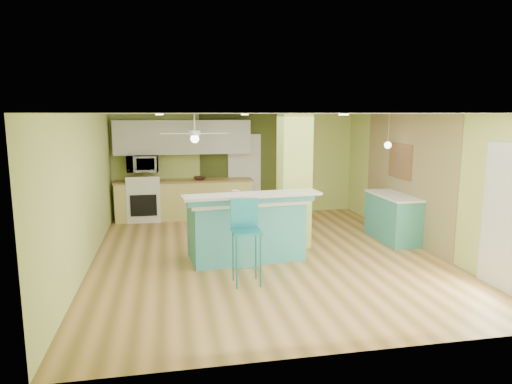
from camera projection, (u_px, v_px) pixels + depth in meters
floor at (266, 255)px, 8.18m from camera, size 6.00×7.00×0.01m
ceiling at (266, 113)px, 7.75m from camera, size 6.00×7.00×0.01m
wall_back at (236, 165)px, 11.36m from camera, size 6.00×0.01×2.50m
wall_front at (340, 239)px, 4.57m from camera, size 6.00×0.01×2.50m
wall_left at (85, 191)px, 7.40m from camera, size 0.01×7.00×2.50m
wall_right at (423, 181)px, 8.53m from camera, size 0.01×7.00×2.50m
wood_panel at (405, 177)px, 9.11m from camera, size 0.02×3.40×2.50m
olive_accent at (244, 164)px, 11.38m from camera, size 2.20×0.02×2.50m
interior_door at (244, 175)px, 11.39m from camera, size 0.82×0.05×2.00m
french_door at (509, 219)px, 6.33m from camera, size 0.04×1.08×2.10m
column at (294, 181)px, 8.57m from camera, size 0.55×0.55×2.50m
kitchen_run at (185, 199)px, 10.95m from camera, size 3.25×0.63×0.94m
stove at (144, 201)px, 10.76m from camera, size 0.76×0.66×1.08m
upper_cabinets at (183, 137)px, 10.82m from camera, size 3.20×0.34×0.80m
microwave at (143, 164)px, 10.62m from camera, size 0.70×0.48×0.39m
ceiling_fan at (195, 134)px, 9.55m from camera, size 1.41×1.41×0.61m
pendant_lamp at (388, 145)px, 9.08m from camera, size 0.14×0.14×0.69m
wall_decor at (400, 161)px, 9.25m from camera, size 0.03×0.90×0.70m
peninsula at (246, 227)px, 7.90m from camera, size 2.32×1.41×1.22m
bar_stool at (246, 228)px, 6.72m from camera, size 0.42×0.42×1.26m
side_counter at (393, 217)px, 9.09m from camera, size 0.61×1.43×0.92m
fruit_bowl at (200, 178)px, 10.88m from camera, size 0.37×0.37×0.08m
canister at (236, 195)px, 7.78m from camera, size 0.14×0.14×0.15m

